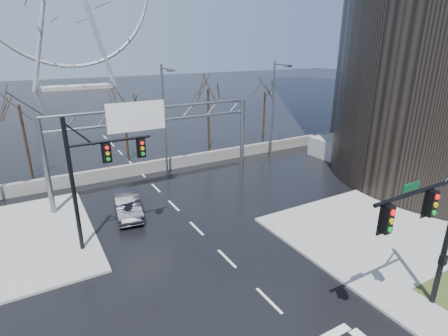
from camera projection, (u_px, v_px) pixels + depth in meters
ground at (269, 301)px, 16.66m from camera, size 260.00×260.00×0.00m
sidewalk_right_ext at (373, 229)px, 22.96m from camera, size 12.00×10.00×0.15m
sidewalk_far at (5, 244)px, 21.29m from camera, size 10.00×12.00×0.15m
tower_podium at (447, 151)px, 36.47m from camera, size 22.00×18.00×2.00m
barrier_wall at (141, 168)px, 32.83m from camera, size 52.00×0.50×1.10m
signal_mast_near at (436, 219)px, 14.15m from camera, size 5.52×0.41×8.00m
signal_mast_far at (93, 171)px, 19.63m from camera, size 4.72×0.41×8.00m
sign_gantry at (151, 132)px, 26.99m from camera, size 16.36×0.40×7.60m
streetlight_mid at (165, 113)px, 30.49m from camera, size 0.50×2.55×10.00m
streetlight_right at (275, 102)px, 36.12m from camera, size 0.50×2.55×10.00m
tree_left at (20, 114)px, 29.66m from camera, size 3.75×3.75×7.50m
tree_center at (124, 112)px, 34.97m from camera, size 3.25×3.25×6.50m
tree_right at (208, 96)px, 38.03m from camera, size 3.90×3.90×7.80m
tree_far_right at (265, 98)px, 42.45m from camera, size 3.40×3.40×6.80m
car at (127, 205)px, 24.81m from camera, size 2.36×4.93×1.56m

